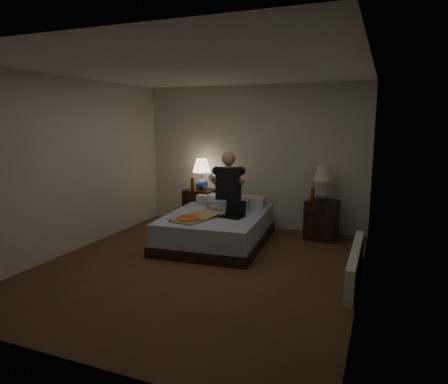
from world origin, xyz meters
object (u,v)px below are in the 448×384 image
at_px(nightstand_right, 322,220).
at_px(water_bottle, 193,184).
at_px(nightstand_left, 200,207).
at_px(beer_bottle_left, 193,184).
at_px(beer_bottle_right, 313,194).
at_px(laptop, 232,209).
at_px(pizza_box, 189,219).
at_px(lamp_left, 202,174).
at_px(soda_can, 204,188).
at_px(bed, 217,228).
at_px(person, 228,181).
at_px(radiator, 355,264).
at_px(lamp_right, 323,183).

height_order(nightstand_right, water_bottle, water_bottle).
xyz_separation_m(nightstand_left, nightstand_right, (2.20, -0.07, -0.01)).
height_order(beer_bottle_left, beer_bottle_right, beer_bottle_left).
bearing_deg(laptop, pizza_box, -126.34).
height_order(lamp_left, soda_can, lamp_left).
xyz_separation_m(beer_bottle_right, laptop, (-1.04, -0.85, -0.15)).
height_order(water_bottle, beer_bottle_right, water_bottle).
relative_size(nightstand_right, water_bottle, 2.52).
height_order(water_bottle, laptop, water_bottle).
bearing_deg(nightstand_right, soda_can, -175.24).
xyz_separation_m(bed, person, (0.05, 0.36, 0.70)).
bearing_deg(soda_can, nightstand_left, 147.54).
relative_size(beer_bottle_left, radiator, 0.14).
distance_m(nightstand_left, nightstand_right, 2.20).
relative_size(lamp_left, laptop, 1.65).
height_order(nightstand_left, beer_bottle_left, beer_bottle_left).
bearing_deg(bed, nightstand_left, 123.51).
distance_m(soda_can, beer_bottle_left, 0.22).
distance_m(bed, soda_can, 1.13).
xyz_separation_m(beer_bottle_left, laptop, (1.09, -0.89, -0.18)).
height_order(lamp_left, beer_bottle_left, lamp_left).
xyz_separation_m(beer_bottle_right, radiator, (0.77, -1.45, -0.55)).
height_order(beer_bottle_left, pizza_box, beer_bottle_left).
height_order(lamp_left, water_bottle, lamp_left).
height_order(nightstand_left, radiator, nightstand_left).
relative_size(water_bottle, beer_bottle_left, 1.09).
xyz_separation_m(lamp_left, person, (0.74, -0.58, 0.00)).
bearing_deg(laptop, beer_bottle_left, 151.21).
xyz_separation_m(bed, lamp_left, (-0.69, 0.93, 0.70)).
relative_size(pizza_box, radiator, 0.47).
distance_m(nightstand_left, beer_bottle_left, 0.48).
distance_m(lamp_left, pizza_box, 1.67).
height_order(soda_can, beer_bottle_left, beer_bottle_left).
relative_size(beer_bottle_right, pizza_box, 0.30).
distance_m(water_bottle, beer_bottle_left, 0.02).
bearing_deg(beer_bottle_right, beer_bottle_left, 179.03).
distance_m(nightstand_left, soda_can, 0.40).
bearing_deg(pizza_box, beer_bottle_right, 53.70).
xyz_separation_m(laptop, pizza_box, (-0.49, -0.46, -0.08)).
bearing_deg(soda_can, person, -36.45).
bearing_deg(lamp_right, beer_bottle_left, -176.51).
bearing_deg(beer_bottle_right, radiator, -61.90).
distance_m(lamp_left, laptop, 1.50).
distance_m(lamp_left, beer_bottle_right, 2.06).
distance_m(nightstand_right, laptop, 1.56).
xyz_separation_m(nightstand_left, pizza_box, (0.53, -1.51, 0.19)).
height_order(nightstand_right, laptop, laptop).
bearing_deg(pizza_box, nightstand_right, 53.96).
xyz_separation_m(lamp_right, soda_can, (-2.07, -0.05, -0.21)).
bearing_deg(lamp_left, pizza_box, -71.64).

